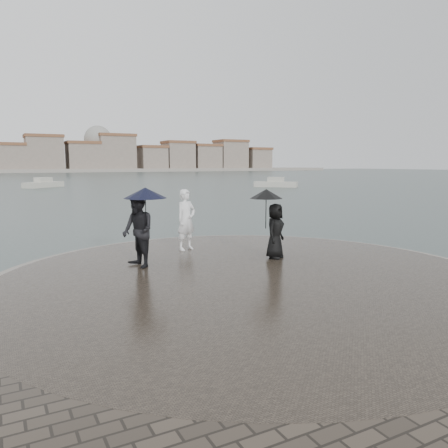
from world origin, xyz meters
TOP-DOWN VIEW (x-y plane):
  - ground at (0.00, 0.00)m, footprint 400.00×400.00m
  - kerb_ring at (0.00, 3.50)m, footprint 12.50×12.50m
  - quay_tip at (0.00, 3.50)m, footprint 11.90×11.90m
  - statue at (-0.06, 7.17)m, footprint 0.79×0.64m
  - visitor_left at (-2.00, 5.64)m, footprint 1.24×1.18m
  - visitor_right at (1.59, 4.90)m, footprint 1.17×0.99m
  - boats at (5.12, 41.70)m, footprint 42.75×31.78m

SIDE VIEW (x-z plane):
  - ground at x=0.00m, z-range 0.00..0.00m
  - kerb_ring at x=0.00m, z-range 0.00..0.32m
  - quay_tip at x=0.00m, z-range 0.00..0.36m
  - boats at x=5.12m, z-range -0.37..1.13m
  - statue at x=-0.06m, z-range 0.36..2.23m
  - visitor_right at x=1.59m, z-range 0.46..2.41m
  - visitor_left at x=-2.00m, z-range 0.50..2.54m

